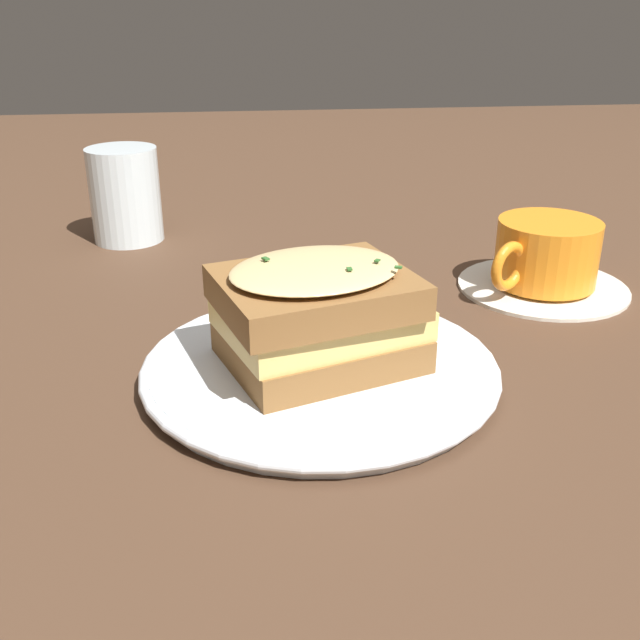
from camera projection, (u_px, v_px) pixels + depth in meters
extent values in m
plane|color=#473021|center=(294.00, 371.00, 0.53)|extent=(2.40, 2.40, 0.00)
cylinder|color=white|center=(320.00, 370.00, 0.51)|extent=(0.23, 0.23, 0.01)
torus|color=white|center=(320.00, 366.00, 0.51)|extent=(0.24, 0.24, 0.01)
cube|color=brown|center=(320.00, 346.00, 0.51)|extent=(0.13, 0.15, 0.02)
cube|color=#E0C16B|center=(320.00, 318.00, 0.50)|extent=(0.13, 0.15, 0.02)
cube|color=brown|center=(315.00, 292.00, 0.48)|extent=(0.13, 0.15, 0.02)
ellipsoid|color=#DBBC7F|center=(315.00, 269.00, 0.48)|extent=(0.12, 0.14, 0.01)
cube|color=#2D6028|center=(349.00, 269.00, 0.46)|extent=(0.00, 0.00, 0.00)
cube|color=#2D6028|center=(377.00, 260.00, 0.48)|extent=(0.00, 0.00, 0.00)
cube|color=#2D6028|center=(266.00, 259.00, 0.48)|extent=(0.01, 0.01, 0.00)
cube|color=#2D6028|center=(398.00, 267.00, 0.46)|extent=(0.00, 0.01, 0.00)
cylinder|color=silver|center=(543.00, 285.00, 0.67)|extent=(0.15, 0.15, 0.01)
cylinder|color=orange|center=(547.00, 252.00, 0.66)|extent=(0.09, 0.09, 0.06)
cylinder|color=#381E0F|center=(550.00, 229.00, 0.65)|extent=(0.07, 0.07, 0.00)
torus|color=orange|center=(509.00, 266.00, 0.62)|extent=(0.03, 0.04, 0.04)
cylinder|color=silver|center=(125.00, 195.00, 0.78)|extent=(0.07, 0.07, 0.10)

